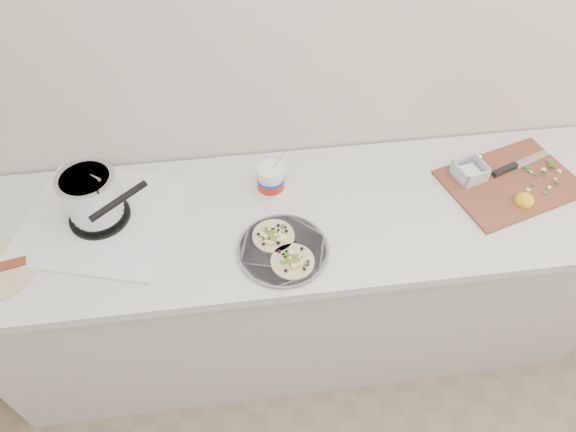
{
  "coord_description": "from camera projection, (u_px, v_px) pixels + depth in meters",
  "views": [
    {
      "loc": [
        -0.21,
        0.24,
        2.26
      ],
      "look_at": [
        -0.07,
        1.35,
        0.96
      ],
      "focal_mm": 32.0,
      "sensor_mm": 36.0,
      "label": 1
    }
  ],
  "objects": [
    {
      "name": "stove",
      "position": [
        95.0,
        204.0,
        1.72
      ],
      "size": [
        0.62,
        0.59,
        0.25
      ],
      "rotation": [
        0.0,
        0.0,
        -0.27
      ],
      "color": "silver",
      "rests_on": "counter"
    },
    {
      "name": "taco_plate",
      "position": [
        283.0,
        248.0,
        1.68
      ],
      "size": [
        0.3,
        0.3,
        0.04
      ],
      "rotation": [
        0.0,
        0.0,
        0.15
      ],
      "color": "slate",
      "rests_on": "counter"
    },
    {
      "name": "counter",
      "position": [
        302.0,
        280.0,
        2.16
      ],
      "size": [
        2.44,
        0.66,
        0.9
      ],
      "color": "silver",
      "rests_on": "ground"
    },
    {
      "name": "tub",
      "position": [
        271.0,
        178.0,
        1.82
      ],
      "size": [
        0.1,
        0.1,
        0.22
      ],
      "rotation": [
        0.0,
        0.0,
        0.19
      ],
      "color": "white",
      "rests_on": "counter"
    },
    {
      "name": "bacon_plate",
      "position": [
        1.0,
        269.0,
        1.64
      ],
      "size": [
        0.25,
        0.25,
        0.02
      ],
      "rotation": [
        0.0,
        0.0,
        0.2
      ],
      "color": "#CCBA89",
      "rests_on": "counter"
    },
    {
      "name": "cutboard",
      "position": [
        508.0,
        179.0,
        1.89
      ],
      "size": [
        0.55,
        0.45,
        0.07
      ],
      "rotation": [
        0.0,
        0.0,
        0.29
      ],
      "color": "brown",
      "rests_on": "counter"
    }
  ]
}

